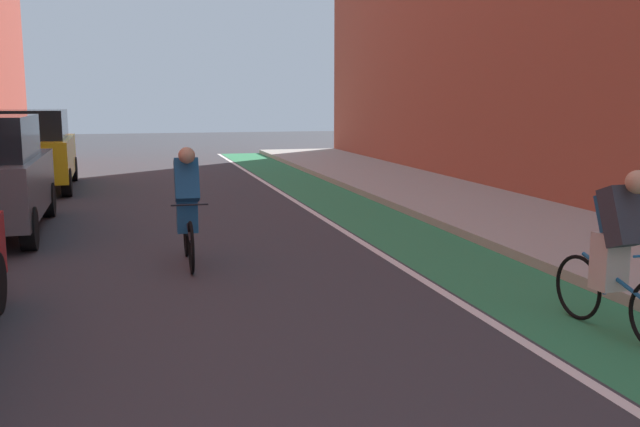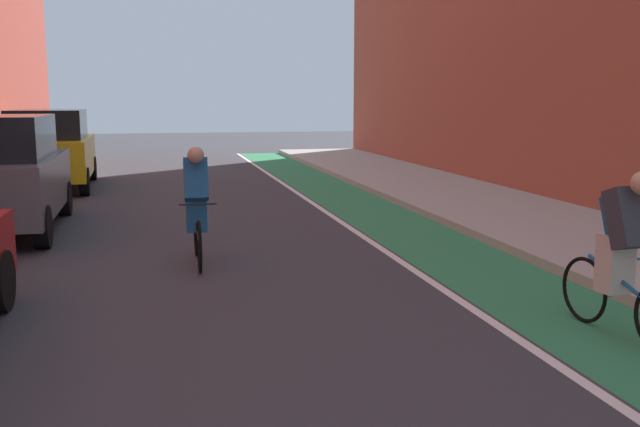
{
  "view_description": "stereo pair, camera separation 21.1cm",
  "coord_description": "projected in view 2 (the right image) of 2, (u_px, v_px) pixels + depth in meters",
  "views": [
    {
      "loc": [
        -0.88,
        3.17,
        2.26
      ],
      "look_at": [
        0.72,
        9.12,
        1.25
      ],
      "focal_mm": 39.65,
      "sensor_mm": 36.0,
      "label": 1
    },
    {
      "loc": [
        -0.67,
        3.12,
        2.26
      ],
      "look_at": [
        0.72,
        9.12,
        1.25
      ],
      "focal_mm": 39.65,
      "sensor_mm": 36.0,
      "label": 2
    }
  ],
  "objects": [
    {
      "name": "ground_plane",
      "position": [
        208.0,
        257.0,
        10.15
      ],
      "size": [
        75.43,
        75.43,
        0.0
      ],
      "primitive_type": "plane",
      "color": "#38383D"
    },
    {
      "name": "bike_lane_paint",
      "position": [
        394.0,
        224.0,
        12.86
      ],
      "size": [
        1.6,
        34.29,
        0.0
      ],
      "primitive_type": "cube",
      "color": "#2D8451",
      "rests_on": "ground"
    },
    {
      "name": "lane_divider_stripe",
      "position": [
        347.0,
        226.0,
        12.66
      ],
      "size": [
        0.12,
        34.29,
        0.0
      ],
      "primitive_type": "cube",
      "color": "white",
      "rests_on": "ground"
    },
    {
      "name": "sidewalk_right",
      "position": [
        516.0,
        215.0,
        13.39
      ],
      "size": [
        3.25,
        34.29,
        0.14
      ],
      "primitive_type": "cube",
      "color": "#A8A59E",
      "rests_on": "ground"
    },
    {
      "name": "parked_suv_yellow_cab",
      "position": [
        50.0,
        148.0,
        17.73
      ],
      "size": [
        2.09,
        4.44,
        1.98
      ],
      "color": "yellow",
      "rests_on": "ground"
    },
    {
      "name": "cyclist_mid",
      "position": [
        623.0,
        251.0,
        6.62
      ],
      "size": [
        0.48,
        1.72,
        1.62
      ],
      "color": "black",
      "rests_on": "ground"
    },
    {
      "name": "cyclist_trailing",
      "position": [
        197.0,
        206.0,
        9.64
      ],
      "size": [
        0.48,
        1.75,
        1.63
      ],
      "color": "black",
      "rests_on": "ground"
    }
  ]
}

